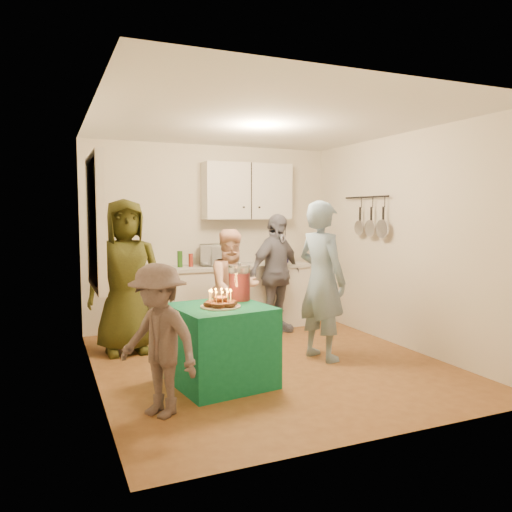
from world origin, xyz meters
name	(u,v)px	position (x,y,z in m)	size (l,w,h in m)	color
floor	(268,363)	(0.00, 0.00, 0.00)	(4.00, 4.00, 0.00)	brown
ceiling	(269,122)	(0.00, 0.00, 2.60)	(4.00, 4.00, 0.00)	white
back_wall	(211,236)	(0.00, 2.00, 1.30)	(3.60, 3.60, 0.00)	silver
left_wall	(94,250)	(-1.80, 0.00, 1.30)	(4.00, 4.00, 0.00)	silver
right_wall	(403,241)	(1.80, 0.00, 1.30)	(4.00, 4.00, 0.00)	silver
window_night	(93,222)	(-1.77, 0.30, 1.55)	(0.04, 1.00, 1.20)	black
counter	(232,298)	(0.20, 1.70, 0.43)	(2.20, 0.58, 0.86)	white
countertop	(232,267)	(0.20, 1.70, 0.89)	(2.24, 0.62, 0.05)	beige
upper_cabinet	(247,191)	(0.50, 1.85, 1.95)	(1.30, 0.30, 0.80)	white
pot_rack	(364,216)	(1.72, 0.70, 1.60)	(0.12, 1.00, 0.60)	black
microwave	(219,255)	(0.01, 1.70, 1.06)	(0.53, 0.36, 0.29)	white
party_table	(221,345)	(-0.70, -0.43, 0.38)	(0.85, 0.85, 0.76)	#106B45
donut_cake	(220,298)	(-0.72, -0.50, 0.85)	(0.38, 0.38, 0.18)	#381C0C
punch_jar	(239,284)	(-0.42, -0.22, 0.93)	(0.22, 0.22, 0.34)	#B40E19
man_birthday	(322,280)	(0.62, -0.07, 0.89)	(0.65, 0.43, 1.78)	#819EBC
woman_back_left	(126,276)	(-1.37, 1.03, 0.90)	(0.88, 0.58, 1.81)	#5B5C1A
woman_back_center	(233,289)	(-0.14, 0.73, 0.72)	(0.70, 0.55, 1.45)	#E99379
woman_back_right	(276,274)	(0.67, 1.25, 0.81)	(0.96, 0.40, 1.63)	black
child_near_left	(159,340)	(-1.40, -0.94, 0.62)	(0.80, 0.46, 1.24)	#4E3F3E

